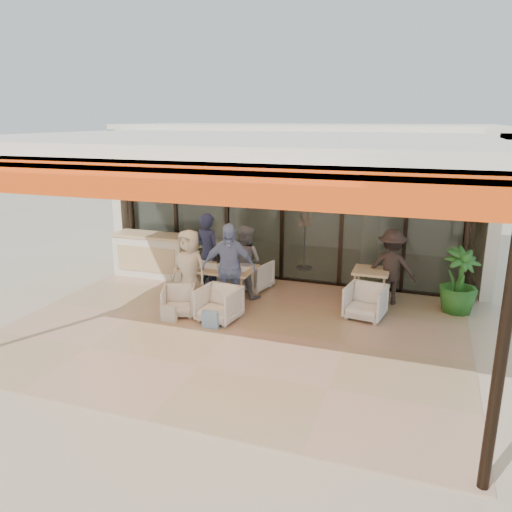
{
  "coord_description": "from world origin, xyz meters",
  "views": [
    {
      "loc": [
        3.09,
        -7.7,
        3.68
      ],
      "look_at": [
        0.1,
        0.9,
        1.15
      ],
      "focal_mm": 35.0,
      "sensor_mm": 36.0,
      "label": 1
    }
  ],
  "objects_px": {
    "chair_near_right": "(219,302)",
    "diner_grey": "(245,262)",
    "diner_periwinkle": "(229,268)",
    "side_chair": "(365,300)",
    "standing_woman": "(391,267)",
    "chair_near_left": "(179,300)",
    "side_table": "(371,275)",
    "chair_far_left": "(218,271)",
    "chair_far_right": "(253,273)",
    "host_counter": "(152,255)",
    "dining_table": "(218,269)",
    "diner_navy": "(208,253)",
    "diner_cream": "(189,269)",
    "potted_palm": "(459,281)"
  },
  "relations": [
    {
      "from": "chair_near_right",
      "to": "diner_grey",
      "type": "height_order",
      "value": "diner_grey"
    },
    {
      "from": "diner_periwinkle",
      "to": "side_chair",
      "type": "xyz_separation_m",
      "value": [
        2.56,
        0.52,
        -0.52
      ]
    },
    {
      "from": "diner_periwinkle",
      "to": "standing_woman",
      "type": "xyz_separation_m",
      "value": [
        2.93,
        1.45,
        -0.1
      ]
    },
    {
      "from": "chair_near_left",
      "to": "diner_grey",
      "type": "height_order",
      "value": "diner_grey"
    },
    {
      "from": "side_table",
      "to": "standing_woman",
      "type": "xyz_separation_m",
      "value": [
        0.37,
        0.18,
        0.14
      ]
    },
    {
      "from": "chair_far_left",
      "to": "chair_near_left",
      "type": "relative_size",
      "value": 1.08
    },
    {
      "from": "standing_woman",
      "to": "chair_near_left",
      "type": "bearing_deg",
      "value": 28.53
    },
    {
      "from": "chair_far_right",
      "to": "side_chair",
      "type": "bearing_deg",
      "value": 174.74
    },
    {
      "from": "chair_far_right",
      "to": "side_chair",
      "type": "relative_size",
      "value": 1.01
    },
    {
      "from": "side_table",
      "to": "standing_woman",
      "type": "relative_size",
      "value": 0.48
    },
    {
      "from": "host_counter",
      "to": "chair_near_left",
      "type": "height_order",
      "value": "host_counter"
    },
    {
      "from": "dining_table",
      "to": "diner_navy",
      "type": "xyz_separation_m",
      "value": [
        -0.41,
        0.44,
        0.19
      ]
    },
    {
      "from": "diner_periwinkle",
      "to": "diner_cream",
      "type": "bearing_deg",
      "value": 163.71
    },
    {
      "from": "diner_navy",
      "to": "diner_grey",
      "type": "xyz_separation_m",
      "value": [
        0.84,
        0.0,
        -0.11
      ]
    },
    {
      "from": "dining_table",
      "to": "standing_woman",
      "type": "bearing_deg",
      "value": 16.55
    },
    {
      "from": "host_counter",
      "to": "side_table",
      "type": "distance_m",
      "value": 5.15
    },
    {
      "from": "potted_palm",
      "to": "chair_far_right",
      "type": "bearing_deg",
      "value": 179.78
    },
    {
      "from": "dining_table",
      "to": "diner_grey",
      "type": "height_order",
      "value": "diner_grey"
    },
    {
      "from": "diner_navy",
      "to": "side_table",
      "type": "xyz_separation_m",
      "value": [
        3.4,
        0.37,
        -0.24
      ]
    },
    {
      "from": "host_counter",
      "to": "chair_near_left",
      "type": "distance_m",
      "value": 2.66
    },
    {
      "from": "diner_periwinkle",
      "to": "potted_palm",
      "type": "distance_m",
      "value": 4.44
    },
    {
      "from": "potted_palm",
      "to": "chair_near_left",
      "type": "bearing_deg",
      "value": -159.55
    },
    {
      "from": "chair_near_left",
      "to": "diner_navy",
      "type": "xyz_separation_m",
      "value": [
        0.0,
        1.4,
        0.57
      ]
    },
    {
      "from": "chair_near_left",
      "to": "potted_palm",
      "type": "bearing_deg",
      "value": -0.49
    },
    {
      "from": "diner_cream",
      "to": "standing_woman",
      "type": "xyz_separation_m",
      "value": [
        3.77,
        1.45,
        -0.01
      ]
    },
    {
      "from": "chair_near_left",
      "to": "chair_near_right",
      "type": "height_order",
      "value": "chair_near_right"
    },
    {
      "from": "diner_cream",
      "to": "diner_grey",
      "type": "bearing_deg",
      "value": 55.39
    },
    {
      "from": "diner_navy",
      "to": "chair_far_right",
      "type": "bearing_deg",
      "value": -129.76
    },
    {
      "from": "chair_far_right",
      "to": "potted_palm",
      "type": "relative_size",
      "value": 0.56
    },
    {
      "from": "diner_periwinkle",
      "to": "standing_woman",
      "type": "height_order",
      "value": "diner_periwinkle"
    },
    {
      "from": "diner_navy",
      "to": "chair_near_right",
      "type": "bearing_deg",
      "value": 140.44
    },
    {
      "from": "chair_near_left",
      "to": "standing_woman",
      "type": "distance_m",
      "value": 4.28
    },
    {
      "from": "standing_woman",
      "to": "side_chair",
      "type": "bearing_deg",
      "value": 69.53
    },
    {
      "from": "chair_near_left",
      "to": "side_table",
      "type": "distance_m",
      "value": 3.85
    },
    {
      "from": "dining_table",
      "to": "side_chair",
      "type": "relative_size",
      "value": 2.08
    },
    {
      "from": "diner_grey",
      "to": "side_table",
      "type": "distance_m",
      "value": 2.59
    },
    {
      "from": "side_chair",
      "to": "chair_far_right",
      "type": "bearing_deg",
      "value": 170.03
    },
    {
      "from": "diner_periwinkle",
      "to": "dining_table",
      "type": "bearing_deg",
      "value": 116.74
    },
    {
      "from": "diner_grey",
      "to": "chair_far_left",
      "type": "bearing_deg",
      "value": -16.59
    },
    {
      "from": "dining_table",
      "to": "side_chair",
      "type": "bearing_deg",
      "value": 1.25
    },
    {
      "from": "dining_table",
      "to": "chair_far_right",
      "type": "distance_m",
      "value": 1.08
    },
    {
      "from": "diner_grey",
      "to": "diner_cream",
      "type": "bearing_deg",
      "value": 61.15
    },
    {
      "from": "side_chair",
      "to": "diner_grey",
      "type": "bearing_deg",
      "value": -179.46
    },
    {
      "from": "chair_far_left",
      "to": "diner_periwinkle",
      "type": "xyz_separation_m",
      "value": [
        0.84,
        -1.4,
        0.55
      ]
    },
    {
      "from": "potted_palm",
      "to": "diner_navy",
      "type": "bearing_deg",
      "value": -174.53
    },
    {
      "from": "host_counter",
      "to": "potted_palm",
      "type": "distance_m",
      "value": 6.79
    },
    {
      "from": "side_table",
      "to": "chair_far_left",
      "type": "bearing_deg",
      "value": 177.83
    },
    {
      "from": "host_counter",
      "to": "chair_near_left",
      "type": "bearing_deg",
      "value": -49.03
    },
    {
      "from": "standing_woman",
      "to": "chair_far_left",
      "type": "bearing_deg",
      "value": 1.98
    },
    {
      "from": "potted_palm",
      "to": "chair_near_right",
      "type": "bearing_deg",
      "value": -155.91
    }
  ]
}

